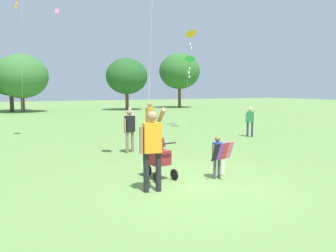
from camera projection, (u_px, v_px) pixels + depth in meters
name	position (u px, v px, depth m)	size (l,w,h in m)	color
ground_plane	(189.00, 185.00, 7.87)	(120.00, 120.00, 0.00)	#668E47
treeline_distant	(27.00, 75.00, 32.77)	(39.43, 7.31, 6.52)	brown
child_with_butterfly_kite	(218.00, 153.00, 8.41)	(0.72, 0.44, 1.08)	#4C4C51
person_adult_flyer	(152.00, 144.00, 7.29)	(0.64, 0.54, 1.86)	#232328
stroller	(157.00, 155.00, 8.44)	(0.62, 1.11, 1.03)	black
kite_orange_delta	(190.00, 60.00, 18.70)	(1.45, 1.85, 4.12)	green
kite_green_novelty	(191.00, 35.00, 19.14)	(0.84, 3.58, 5.62)	#F4A319
person_red_shirt	(150.00, 118.00, 14.39)	(0.24, 0.55, 1.70)	#4C4C51
person_sitting_far	(250.00, 119.00, 15.83)	(0.33, 0.38, 1.40)	#33384C
person_kid_running	(130.00, 118.00, 17.00)	(0.44, 0.20, 1.36)	#7F705B
person_back_turned	(130.00, 128.00, 11.83)	(0.48, 0.29, 1.53)	#7F705B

